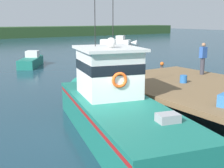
{
  "coord_description": "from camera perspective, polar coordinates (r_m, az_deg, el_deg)",
  "views": [
    {
      "loc": [
        -5.34,
        -8.21,
        3.95
      ],
      "look_at": [
        1.2,
        1.63,
        1.4
      ],
      "focal_mm": 47.56,
      "sensor_mm": 36.0,
      "label": 1
    }
  ],
  "objects": [
    {
      "name": "moored_boat_mid_harbor",
      "position": [
        48.3,
        1.16,
        8.12
      ],
      "size": [
        4.53,
        5.56,
        1.53
      ],
      "color": "white",
      "rests_on": "ground"
    },
    {
      "name": "mooring_buoy_spare_mooring",
      "position": [
        26.7,
        9.59,
        3.87
      ],
      "size": [
        0.34,
        0.34,
        0.34
      ],
      "primitive_type": "sphere",
      "color": "#EA5B19",
      "rests_on": "ground"
    },
    {
      "name": "bait_bucket",
      "position": [
        13.66,
        13.58,
        0.94
      ],
      "size": [
        0.32,
        0.32,
        0.34
      ],
      "primitive_type": "cylinder",
      "color": "#2866B2",
      "rests_on": "dock"
    },
    {
      "name": "deckhand_by_the_boat",
      "position": [
        15.92,
        17.07,
        4.82
      ],
      "size": [
        0.36,
        0.22,
        1.63
      ],
      "color": "#383842",
      "rests_on": "dock"
    },
    {
      "name": "moored_boat_far_right",
      "position": [
        27.07,
        -15.16,
        4.32
      ],
      "size": [
        3.62,
        4.83,
        1.3
      ],
      "color": "#196B5B",
      "rests_on": "ground"
    },
    {
      "name": "ground_plane",
      "position": [
        10.56,
        -0.52,
        -9.79
      ],
      "size": [
        200.0,
        200.0,
        0.0
      ],
      "primitive_type": "plane",
      "color": "#193847"
    },
    {
      "name": "dock",
      "position": [
        13.36,
        16.98,
        -0.8
      ],
      "size": [
        6.0,
        9.0,
        1.2
      ],
      "color": "#4C3D2D",
      "rests_on": "ground"
    },
    {
      "name": "main_fishing_boat",
      "position": [
        10.55,
        0.47,
        -4.02
      ],
      "size": [
        4.4,
        9.95,
        4.8
      ],
      "color": "#196B5B",
      "rests_on": "ground"
    }
  ]
}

